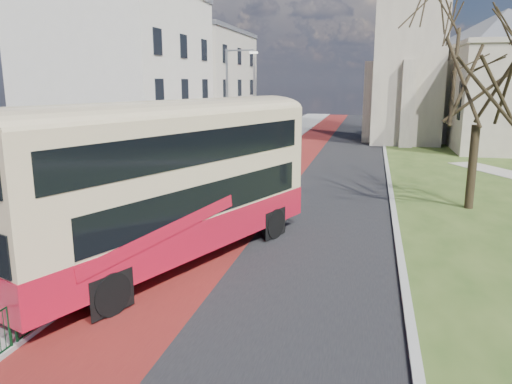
% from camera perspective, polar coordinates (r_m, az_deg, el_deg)
% --- Properties ---
extents(ground, '(160.00, 160.00, 0.00)m').
position_cam_1_polar(ground, '(16.12, -5.75, -9.70)').
color(ground, black).
rests_on(ground, ground).
extents(road_carriageway, '(9.00, 120.00, 0.01)m').
position_cam_1_polar(road_carriageway, '(34.81, 7.26, 2.39)').
color(road_carriageway, black).
rests_on(road_carriageway, ground).
extents(bus_lane, '(3.40, 120.00, 0.01)m').
position_cam_1_polar(bus_lane, '(35.17, 2.88, 2.58)').
color(bus_lane, '#591414').
rests_on(bus_lane, ground).
extents(pavement_west, '(4.00, 120.00, 0.12)m').
position_cam_1_polar(pavement_west, '(36.02, -3.09, 2.91)').
color(pavement_west, gray).
rests_on(pavement_west, ground).
extents(kerb_west, '(0.25, 120.00, 0.13)m').
position_cam_1_polar(kerb_west, '(35.52, 0.02, 2.79)').
color(kerb_west, '#999993').
rests_on(kerb_west, ground).
extents(kerb_east, '(0.25, 80.00, 0.13)m').
position_cam_1_polar(kerb_east, '(36.62, 14.77, 2.67)').
color(kerb_east, '#999993').
rests_on(kerb_east, ground).
extents(pedestrian_railing, '(0.07, 24.00, 1.12)m').
position_cam_1_polar(pedestrian_railing, '(20.49, -10.02, -3.31)').
color(pedestrian_railing, '#0B3318').
rests_on(pedestrian_railing, ground).
extents(gothic_church, '(16.38, 18.00, 40.00)m').
position_cam_1_polar(gothic_church, '(53.13, 22.56, 19.27)').
color(gothic_church, gray).
rests_on(gothic_church, ground).
extents(street_block_near, '(10.30, 14.30, 13.00)m').
position_cam_1_polar(street_block_near, '(40.75, -14.95, 12.74)').
color(street_block_near, silver).
rests_on(street_block_near, ground).
extents(street_block_far, '(10.30, 16.30, 11.50)m').
position_cam_1_polar(street_block_far, '(55.42, -7.03, 12.13)').
color(street_block_far, beige).
rests_on(street_block_far, ground).
extents(streetlamp, '(2.13, 0.18, 8.00)m').
position_cam_1_polar(streetlamp, '(33.44, -3.05, 9.98)').
color(streetlamp, gray).
rests_on(streetlamp, pavement_west).
extents(bus, '(7.29, 12.81, 5.27)m').
position_cam_1_polar(bus, '(16.71, -9.80, 1.74)').
color(bus, '#A50F24').
rests_on(bus, ground).
extents(winter_tree_near, '(7.41, 7.41, 10.40)m').
position_cam_1_polar(winter_tree_near, '(25.78, 24.51, 14.04)').
color(winter_tree_near, black).
rests_on(winter_tree_near, grass_green).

